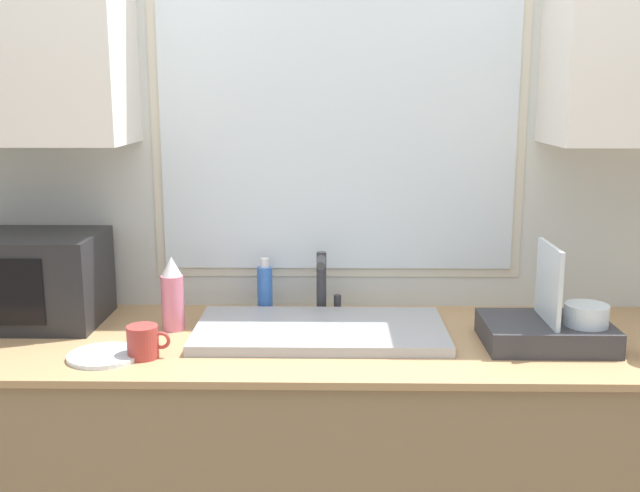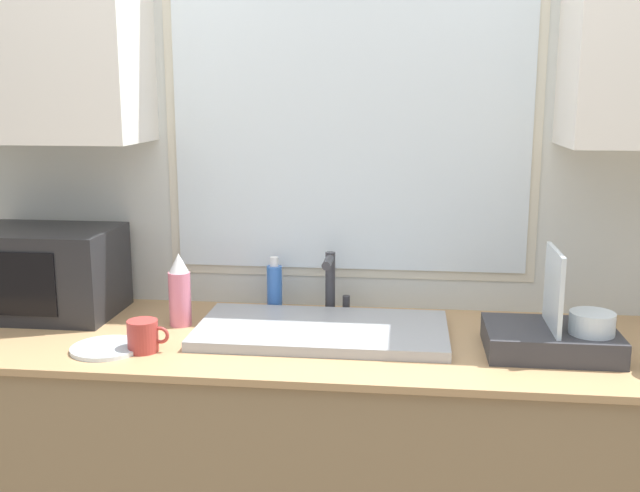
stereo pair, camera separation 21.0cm
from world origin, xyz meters
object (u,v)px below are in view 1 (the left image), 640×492
at_px(faucet, 323,279).
at_px(dish_rack, 550,327).
at_px(soap_bottle, 265,288).
at_px(mug_near_sink, 143,342).
at_px(microwave, 27,279).
at_px(spray_bottle, 173,295).

height_order(faucet, dish_rack, dish_rack).
bearing_deg(soap_bottle, mug_near_sink, -124.20).
bearing_deg(mug_near_sink, dish_rack, 6.09).
bearing_deg(faucet, mug_near_sink, -139.64).
bearing_deg(soap_bottle, microwave, -170.81).
height_order(microwave, dish_rack, dish_rack).
relative_size(faucet, spray_bottle, 0.89).
height_order(faucet, spray_bottle, spray_bottle).
distance_m(spray_bottle, soap_bottle, 0.32).
bearing_deg(microwave, faucet, 6.04).
distance_m(dish_rack, spray_bottle, 1.10).
xyz_separation_m(faucet, dish_rack, (0.65, -0.29, -0.06)).
xyz_separation_m(soap_bottle, mug_near_sink, (-0.29, -0.43, -0.04)).
distance_m(dish_rack, soap_bottle, 0.89).
bearing_deg(microwave, mug_near_sink, -35.50).
distance_m(microwave, soap_bottle, 0.74).
xyz_separation_m(spray_bottle, soap_bottle, (0.26, 0.18, -0.03)).
xyz_separation_m(dish_rack, soap_bottle, (-0.83, 0.31, 0.03)).
relative_size(microwave, soap_bottle, 2.52).
bearing_deg(microwave, dish_rack, -6.95).
bearing_deg(faucet, soap_bottle, 173.74).
bearing_deg(microwave, soap_bottle, 9.19).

